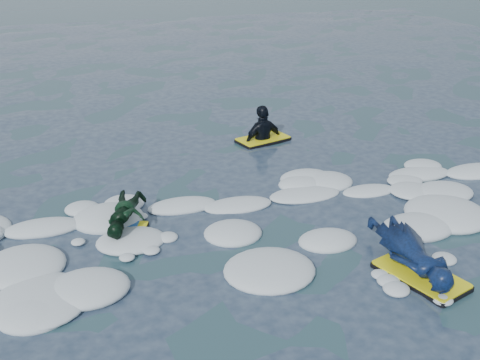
% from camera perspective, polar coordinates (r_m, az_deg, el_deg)
% --- Properties ---
extents(ground, '(120.00, 120.00, 0.00)m').
position_cam_1_polar(ground, '(8.42, -0.17, -7.12)').
color(ground, '#1C3745').
rests_on(ground, ground).
extents(foam_band, '(12.00, 3.10, 0.30)m').
position_cam_1_polar(foam_band, '(9.29, -1.98, -3.98)').
color(foam_band, silver).
rests_on(foam_band, ground).
extents(prone_woman_unit, '(1.01, 1.83, 0.47)m').
position_cam_1_polar(prone_woman_unit, '(8.28, 16.09, -6.80)').
color(prone_woman_unit, black).
rests_on(prone_woman_unit, ground).
extents(prone_child_unit, '(0.97, 1.30, 0.46)m').
position_cam_1_polar(prone_child_unit, '(9.09, -10.69, -3.43)').
color(prone_child_unit, black).
rests_on(prone_child_unit, ground).
extents(waiting_rider_unit, '(1.21, 0.89, 1.63)m').
position_cam_1_polar(waiting_rider_unit, '(12.61, 2.18, 3.55)').
color(waiting_rider_unit, black).
rests_on(waiting_rider_unit, ground).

